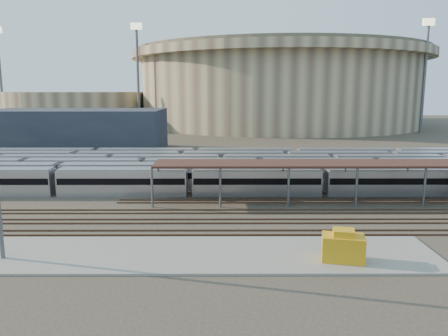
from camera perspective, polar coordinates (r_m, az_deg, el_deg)
ground at (r=54.17m, az=-1.10°, el=-5.51°), size 420.00×420.00×0.00m
apron at (r=40.31m, az=-8.71°, el=-11.05°), size 50.00×9.00×0.20m
subway_trains at (r=71.87m, az=-2.49°, el=-0.15°), size 125.43×23.90×3.60m
inspection_shed at (r=60.76m, az=20.17°, el=0.40°), size 60.30×6.00×5.30m
empty_tracks at (r=49.34m, az=-1.19°, el=-6.97°), size 170.00×9.62×0.18m
stadium at (r=193.68m, az=7.11°, el=10.58°), size 124.00×124.00×32.50m
secondary_arena at (r=192.22m, az=-18.79°, el=7.30°), size 56.00×56.00×14.00m
service_building at (r=113.42m, az=-18.68°, el=4.72°), size 42.00×20.00×10.00m
floodlight_0 at (r=165.19m, az=-11.19°, el=12.01°), size 4.00×1.00×38.40m
floodlight_1 at (r=192.49m, az=-27.19°, el=10.81°), size 4.00×1.00×38.40m
floodlight_2 at (r=167.24m, az=24.75°, el=11.27°), size 4.00×1.00×38.40m
floodlight_3 at (r=212.53m, az=-3.17°, el=11.71°), size 4.00×1.00×38.40m
yellow_equipment at (r=39.24m, az=15.28°, el=-10.04°), size 3.88×2.85×2.20m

